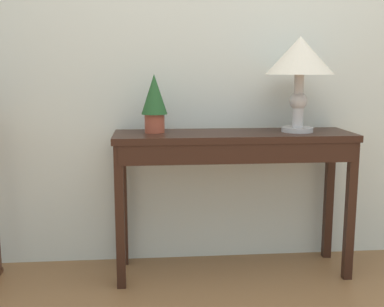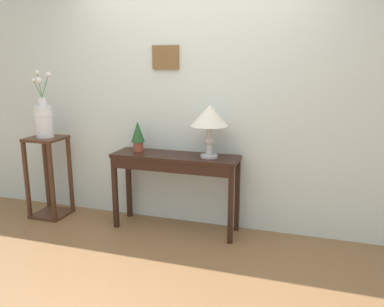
# 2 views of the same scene
# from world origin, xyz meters

# --- Properties ---
(back_wall_with_art) EXTENTS (9.00, 0.13, 2.80)m
(back_wall_with_art) POSITION_xyz_m (-0.00, 1.37, 1.40)
(back_wall_with_art) COLOR silver
(back_wall_with_art) RESTS_ON ground
(console_table) EXTENTS (1.26, 0.37, 0.78)m
(console_table) POSITION_xyz_m (-0.13, 1.07, 0.66)
(console_table) COLOR black
(console_table) RESTS_ON ground
(table_lamp) EXTENTS (0.36, 0.36, 0.50)m
(table_lamp) POSITION_xyz_m (0.21, 1.09, 1.16)
(table_lamp) COLOR #B7B7BC
(table_lamp) RESTS_ON console_table
(potted_plant_on_console) EXTENTS (0.14, 0.14, 0.31)m
(potted_plant_on_console) POSITION_xyz_m (-0.55, 1.13, 0.95)
(potted_plant_on_console) COLOR #9E4733
(potted_plant_on_console) RESTS_ON console_table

